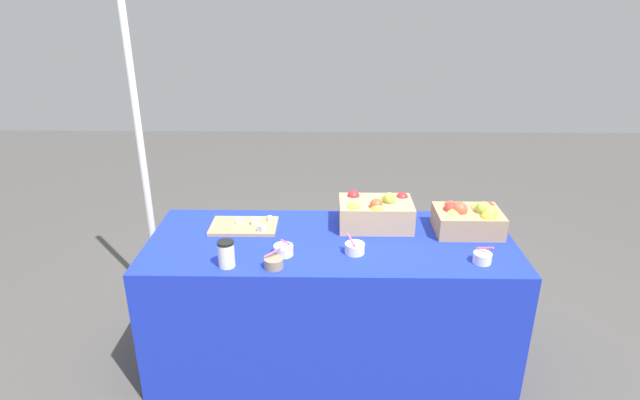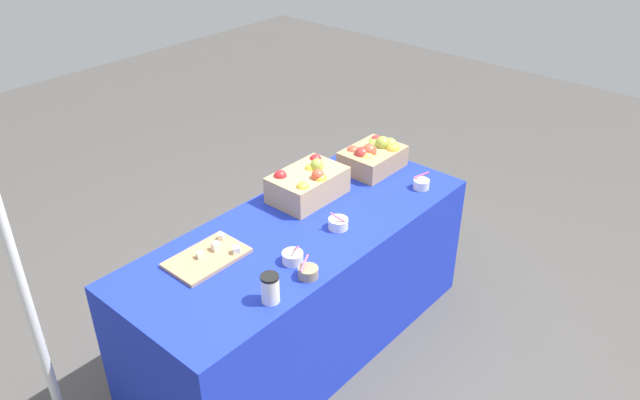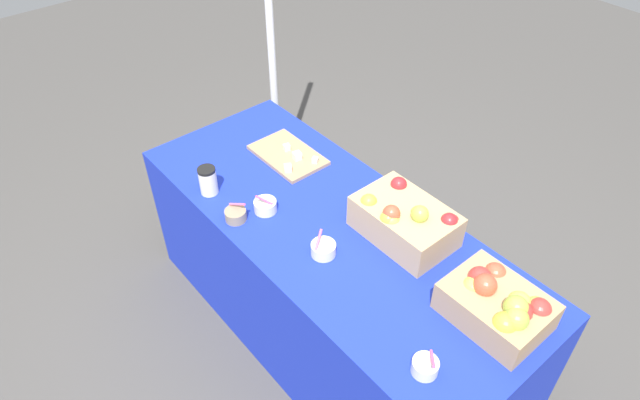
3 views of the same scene
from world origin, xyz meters
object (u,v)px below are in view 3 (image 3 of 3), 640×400
sample_bowl_far (323,249)px  tent_pole (271,38)px  apple_crate_middle (405,220)px  coffee_cup (208,181)px  sample_bowl_near (236,215)px  sample_bowl_mid (265,206)px  sample_bowl_extra (425,366)px  cutting_board_front (288,155)px  apple_crate_left (500,304)px

sample_bowl_far → tent_pole: 1.44m
apple_crate_middle → coffee_cup: bearing=-148.3°
sample_bowl_near → tent_pole: 1.22m
sample_bowl_mid → sample_bowl_extra: 0.95m
coffee_cup → sample_bowl_mid: bearing=24.4°
sample_bowl_extra → coffee_cup: (-1.21, -0.05, 0.04)m
sample_bowl_near → sample_bowl_extra: (0.99, 0.06, 0.00)m
apple_crate_middle → cutting_board_front: size_ratio=1.10×
apple_crate_middle → tent_pole: size_ratio=0.20×
sample_bowl_near → sample_bowl_extra: bearing=3.7°
apple_crate_left → coffee_cup: apple_crate_left is taller
apple_crate_left → cutting_board_front: bearing=178.8°
sample_bowl_extra → tent_pole: size_ratio=0.05×
sample_bowl_near → coffee_cup: bearing=177.7°
cutting_board_front → coffee_cup: bearing=-92.7°
cutting_board_front → sample_bowl_mid: bearing=-52.2°
sample_bowl_mid → sample_bowl_extra: bearing=-3.7°
sample_bowl_extra → cutting_board_front: bearing=162.8°
cutting_board_front → tent_pole: 0.81m
coffee_cup → cutting_board_front: bearing=87.3°
sample_bowl_extra → apple_crate_left: bearing=86.6°
cutting_board_front → sample_bowl_mid: size_ratio=3.44×
sample_bowl_far → sample_bowl_extra: bearing=-8.2°
coffee_cup → tent_pole: bearing=128.1°
sample_bowl_near → sample_bowl_mid: size_ratio=0.89×
apple_crate_middle → sample_bowl_far: 0.34m
cutting_board_front → apple_crate_middle: bearing=2.6°
apple_crate_middle → cutting_board_front: 0.72m
sample_bowl_mid → sample_bowl_far: 0.35m
apple_crate_middle → sample_bowl_far: size_ratio=4.00×
sample_bowl_mid → apple_crate_left: bearing=16.1°
apple_crate_middle → apple_crate_left: bearing=-6.6°
apple_crate_middle → sample_bowl_mid: bearing=-144.8°
sample_bowl_mid → tent_pole: (-0.90, 0.71, 0.22)m
apple_crate_middle → sample_bowl_extra: (0.47, -0.40, -0.06)m
coffee_cup → tent_pole: tent_pole is taller
sample_bowl_near → sample_bowl_far: (0.38, 0.15, 0.00)m
apple_crate_left → sample_bowl_near: size_ratio=3.73×
sample_bowl_far → coffee_cup: (-0.61, -0.14, 0.04)m
coffee_cup → tent_pole: (-0.65, 0.82, 0.18)m
sample_bowl_near → tent_pole: bearing=136.2°
apple_crate_left → tent_pole: size_ratio=0.18×
sample_bowl_extra → coffee_cup: bearing=-177.4°
apple_crate_left → sample_bowl_extra: 0.35m
apple_crate_middle → sample_bowl_far: apple_crate_middle is taller
apple_crate_left → sample_bowl_extra: bearing=-93.4°
sample_bowl_extra → tent_pole: 2.02m
sample_bowl_near → tent_pole: tent_pole is taller
coffee_cup → tent_pole: size_ratio=0.07×
coffee_cup → apple_crate_middle: bearing=31.7°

